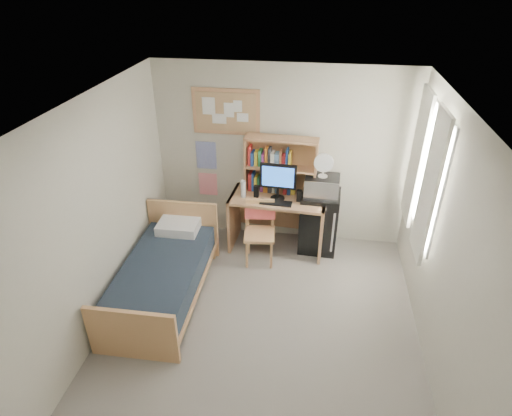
# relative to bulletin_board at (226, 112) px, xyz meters

# --- Properties ---
(floor) EXTENTS (3.60, 4.20, 0.02)m
(floor) POSITION_rel_bulletin_board_xyz_m (0.78, -2.08, -1.93)
(floor) COLOR gray
(floor) RESTS_ON ground
(ceiling) EXTENTS (3.60, 4.20, 0.02)m
(ceiling) POSITION_rel_bulletin_board_xyz_m (0.78, -2.08, 0.68)
(ceiling) COLOR white
(ceiling) RESTS_ON wall_back
(wall_back) EXTENTS (3.60, 0.04, 2.60)m
(wall_back) POSITION_rel_bulletin_board_xyz_m (0.78, 0.02, -0.62)
(wall_back) COLOR beige
(wall_back) RESTS_ON floor
(wall_left) EXTENTS (0.04, 4.20, 2.60)m
(wall_left) POSITION_rel_bulletin_board_xyz_m (-1.02, -2.08, -0.62)
(wall_left) COLOR beige
(wall_left) RESTS_ON floor
(wall_right) EXTENTS (0.04, 4.20, 2.60)m
(wall_right) POSITION_rel_bulletin_board_xyz_m (2.58, -2.08, -0.62)
(wall_right) COLOR beige
(wall_right) RESTS_ON floor
(window_unit) EXTENTS (0.10, 1.40, 1.70)m
(window_unit) POSITION_rel_bulletin_board_xyz_m (2.53, -0.88, -0.32)
(window_unit) COLOR white
(window_unit) RESTS_ON wall_right
(curtain_left) EXTENTS (0.04, 0.55, 1.70)m
(curtain_left) POSITION_rel_bulletin_board_xyz_m (2.50, -1.28, -0.32)
(curtain_left) COLOR white
(curtain_left) RESTS_ON wall_right
(curtain_right) EXTENTS (0.04, 0.55, 1.70)m
(curtain_right) POSITION_rel_bulletin_board_xyz_m (2.50, -0.48, -0.32)
(curtain_right) COLOR white
(curtain_right) RESTS_ON wall_right
(bulletin_board) EXTENTS (0.94, 0.03, 0.64)m
(bulletin_board) POSITION_rel_bulletin_board_xyz_m (0.00, 0.00, 0.00)
(bulletin_board) COLOR tan
(bulletin_board) RESTS_ON wall_back
(poster_wave) EXTENTS (0.30, 0.01, 0.42)m
(poster_wave) POSITION_rel_bulletin_board_xyz_m (-0.32, 0.01, -0.67)
(poster_wave) COLOR #253497
(poster_wave) RESTS_ON wall_back
(poster_japan) EXTENTS (0.28, 0.01, 0.36)m
(poster_japan) POSITION_rel_bulletin_board_xyz_m (-0.32, 0.01, -1.14)
(poster_japan) COLOR #EC293D
(poster_japan) RESTS_ON wall_back
(desk) EXTENTS (1.38, 0.75, 0.84)m
(desk) POSITION_rel_bulletin_board_xyz_m (0.78, -0.34, -1.50)
(desk) COLOR tan
(desk) RESTS_ON floor
(desk_chair) EXTENTS (0.50, 0.50, 0.91)m
(desk_chair) POSITION_rel_bulletin_board_xyz_m (0.58, -0.74, -1.47)
(desk_chair) COLOR tan
(desk_chair) RESTS_ON floor
(mini_fridge) EXTENTS (0.56, 0.56, 0.90)m
(mini_fridge) POSITION_rel_bulletin_board_xyz_m (1.38, -0.27, -1.47)
(mini_fridge) COLOR black
(mini_fridge) RESTS_ON floor
(bed) EXTENTS (0.97, 1.90, 0.52)m
(bed) POSITION_rel_bulletin_board_xyz_m (-0.50, -1.68, -1.66)
(bed) COLOR #18222C
(bed) RESTS_ON floor
(hutch) EXTENTS (1.02, 0.31, 0.82)m
(hutch) POSITION_rel_bulletin_board_xyz_m (0.79, -0.19, -0.67)
(hutch) COLOR tan
(hutch) RESTS_ON desk
(monitor) EXTENTS (0.50, 0.07, 0.53)m
(monitor) POSITION_rel_bulletin_board_xyz_m (0.78, -0.40, -0.82)
(monitor) COLOR black
(monitor) RESTS_ON desk
(keyboard) EXTENTS (0.45, 0.16, 0.02)m
(keyboard) POSITION_rel_bulletin_board_xyz_m (0.77, -0.54, -1.07)
(keyboard) COLOR black
(keyboard) RESTS_ON desk
(speaker_left) EXTENTS (0.07, 0.07, 0.17)m
(speaker_left) POSITION_rel_bulletin_board_xyz_m (0.48, -0.38, -1.00)
(speaker_left) COLOR black
(speaker_left) RESTS_ON desk
(speaker_right) EXTENTS (0.07, 0.07, 0.16)m
(speaker_right) POSITION_rel_bulletin_board_xyz_m (1.08, -0.42, -1.00)
(speaker_right) COLOR black
(speaker_right) RESTS_ON desk
(water_bottle) EXTENTS (0.08, 0.08, 0.25)m
(water_bottle) POSITION_rel_bulletin_board_xyz_m (0.30, -0.41, -0.96)
(water_bottle) COLOR white
(water_bottle) RESTS_ON desk
(hoodie) EXTENTS (0.43, 0.17, 0.20)m
(hoodie) POSITION_rel_bulletin_board_xyz_m (0.56, -0.54, -1.22)
(hoodie) COLOR #F6615D
(hoodie) RESTS_ON desk_chair
(microwave) EXTENTS (0.48, 0.37, 0.27)m
(microwave) POSITION_rel_bulletin_board_xyz_m (1.38, -0.29, -0.88)
(microwave) COLOR silver
(microwave) RESTS_ON mini_fridge
(desk_fan) EXTENTS (0.27, 0.27, 0.32)m
(desk_fan) POSITION_rel_bulletin_board_xyz_m (1.38, -0.29, -0.59)
(desk_fan) COLOR white
(desk_fan) RESTS_ON microwave
(pillow) EXTENTS (0.55, 0.39, 0.13)m
(pillow) POSITION_rel_bulletin_board_xyz_m (-0.51, -0.93, -1.34)
(pillow) COLOR white
(pillow) RESTS_ON bed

